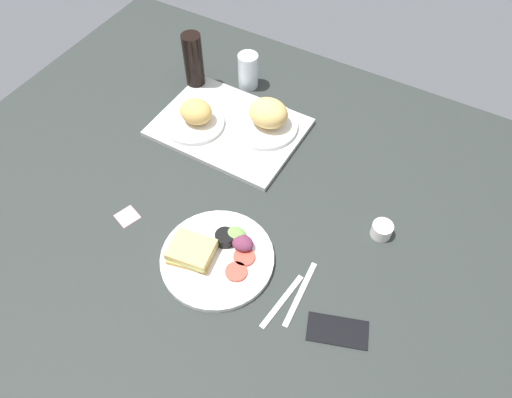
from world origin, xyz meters
TOP-DOWN VIEW (x-y plane):
  - ground_plane at (0.00, 0.00)cm, footprint 190.00×150.00cm
  - serving_tray at (-20.89, 25.73)cm, footprint 45.30×33.41cm
  - bread_plate_near at (-30.45, 21.23)cm, footprint 19.48×19.48cm
  - bread_plate_far at (-10.27, 31.29)cm, footprint 21.25×21.25cm
  - plate_with_salad at (1.00, -16.19)cm, footprint 29.44×29.44cm
  - drinking_glass at (-26.44, 47.47)cm, footprint 6.81×6.81cm
  - soda_bottle at (-41.89, 38.29)cm, footprint 6.40×6.40cm
  - espresso_cup at (35.54, 11.98)cm, footprint 5.60×5.60cm
  - fork at (21.65, -18.60)cm, footprint 3.53×17.04cm
  - knife at (24.65, -14.60)cm, footprint 2.60×19.05cm
  - cell_phone at (36.57, -18.82)cm, footprint 15.97×11.57cm
  - sticky_note at (-27.53, -17.36)cm, footprint 7.14×7.14cm

SIDE VIEW (x-z plane):
  - ground_plane at x=0.00cm, z-range -3.00..0.00cm
  - sticky_note at x=-27.53cm, z-range 0.00..0.12cm
  - fork at x=21.65cm, z-range 0.00..0.50cm
  - knife at x=24.65cm, z-range 0.00..0.50cm
  - cell_phone at x=36.57cm, z-range 0.00..0.80cm
  - serving_tray at x=-20.89cm, z-range 0.00..1.60cm
  - plate_with_salad at x=1.00cm, z-range -1.03..4.37cm
  - espresso_cup at x=35.54cm, z-range 0.00..4.00cm
  - bread_plate_near at x=-30.45cm, z-range 0.43..9.00cm
  - bread_plate_far at x=-10.27cm, z-range 0.53..10.41cm
  - drinking_glass at x=-26.44cm, z-range 0.00..12.20cm
  - soda_bottle at x=-41.89cm, z-range 0.00..19.98cm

